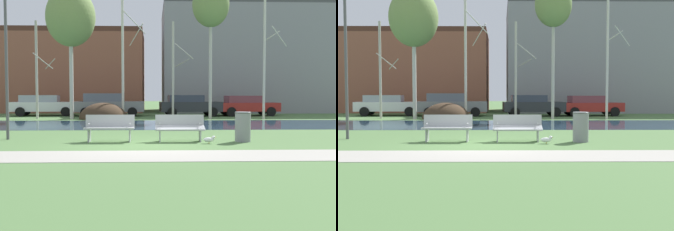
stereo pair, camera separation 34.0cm
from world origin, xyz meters
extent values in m
plane|color=#4C703D|center=(0.00, 10.00, 0.00)|extent=(120.00, 120.00, 0.00)
cube|color=#9E998E|center=(0.00, -2.23, 0.01)|extent=(60.00, 1.87, 0.01)
cube|color=#284256|center=(0.00, 8.18, 0.00)|extent=(80.00, 6.26, 0.01)
ellipsoid|color=#423021|center=(-2.79, 12.90, 0.00)|extent=(2.94, 2.65, 2.00)
cube|color=#9EA0A3|center=(-1.14, 0.77, 0.45)|extent=(1.60, 0.49, 0.05)
cube|color=#9EA0A3|center=(-1.14, 1.05, 0.67)|extent=(1.60, 0.09, 0.40)
cube|color=#9EA0A3|center=(-1.80, 0.84, 0.23)|extent=(0.04, 0.43, 0.45)
cube|color=#9EA0A3|center=(-0.49, 0.83, 0.23)|extent=(0.04, 0.43, 0.45)
cylinder|color=#9EA0A3|center=(-1.80, 0.80, 0.59)|extent=(0.04, 0.28, 0.04)
cylinder|color=#9EA0A3|center=(-0.49, 0.79, 0.59)|extent=(0.04, 0.28, 0.04)
cube|color=#9EA0A3|center=(1.14, 0.77, 0.45)|extent=(1.60, 0.49, 0.16)
cube|color=#9EA0A3|center=(1.14, 1.05, 0.67)|extent=(1.60, 0.09, 0.40)
cube|color=#9EA0A3|center=(0.49, 0.84, 0.23)|extent=(0.04, 0.43, 0.45)
cube|color=#9EA0A3|center=(1.80, 0.83, 0.23)|extent=(0.04, 0.43, 0.45)
cylinder|color=#9EA0A3|center=(0.49, 0.80, 0.59)|extent=(0.04, 0.28, 0.04)
cylinder|color=#9EA0A3|center=(1.80, 0.79, 0.59)|extent=(0.04, 0.28, 0.04)
cylinder|color=gray|center=(3.19, 0.74, 0.49)|extent=(0.50, 0.50, 0.97)
torus|color=#494A4C|center=(3.19, 0.74, 0.94)|extent=(0.53, 0.53, 0.04)
ellipsoid|color=white|center=(2.00, 0.26, 0.12)|extent=(0.34, 0.15, 0.15)
sphere|color=white|center=(2.15, 0.26, 0.20)|extent=(0.11, 0.11, 0.11)
cone|color=gold|center=(2.21, 0.26, 0.20)|extent=(0.06, 0.03, 0.03)
cylinder|color=gold|center=(2.02, 0.23, 0.05)|extent=(0.01, 0.01, 0.10)
cylinder|color=gold|center=(2.02, 0.29, 0.05)|extent=(0.01, 0.01, 0.10)
cylinder|color=#4C4C51|center=(-4.68, 1.66, 2.41)|extent=(0.10, 0.10, 4.81)
cylinder|color=#BCB7A8|center=(-6.92, 13.32, 3.02)|extent=(0.15, 0.15, 6.04)
cylinder|color=#BCB7A8|center=(-6.21, 13.81, 3.43)|extent=(0.98, 1.40, 0.59)
cylinder|color=#BCB7A8|center=(-6.37, 12.75, 3.53)|extent=(1.00, 0.97, 0.93)
cylinder|color=beige|center=(-4.63, 12.52, 3.93)|extent=(0.24, 0.24, 7.86)
ellipsoid|color=olive|center=(-4.63, 12.52, 6.13)|extent=(2.94, 2.94, 3.53)
cylinder|color=beige|center=(-1.61, 13.41, 3.86)|extent=(0.16, 0.16, 7.72)
cylinder|color=beige|center=(-0.78, 13.97, 5.30)|extent=(0.96, 1.37, 1.28)
cylinder|color=beige|center=(-0.85, 12.63, 5.87)|extent=(1.36, 1.33, 1.24)
cylinder|color=#BCB7A8|center=(1.54, 13.56, 3.04)|extent=(0.15, 0.15, 6.08)
cylinder|color=#BCB7A8|center=(2.15, 13.98, 3.52)|extent=(0.85, 1.21, 0.45)
cylinder|color=#BCB7A8|center=(2.21, 12.88, 4.14)|extent=(1.28, 1.25, 0.87)
cylinder|color=#BCB7A8|center=(3.75, 12.39, 4.41)|extent=(0.19, 0.19, 8.82)
ellipsoid|color=olive|center=(3.75, 12.39, 6.88)|extent=(2.22, 2.22, 2.67)
cylinder|color=beige|center=(7.01, 12.26, 3.65)|extent=(0.15, 0.15, 7.30)
cylinder|color=beige|center=(7.53, 12.62, 5.05)|extent=(0.72, 1.02, 0.54)
cylinder|color=beige|center=(7.69, 11.55, 4.91)|extent=(1.27, 1.24, 1.05)
cube|color=silver|center=(-7.27, 16.60, 0.65)|extent=(4.68, 2.11, 0.65)
cube|color=#949AAC|center=(-7.63, 16.57, 1.21)|extent=(2.66, 1.75, 0.47)
cylinder|color=black|center=(-5.83, 17.60, 0.32)|extent=(0.65, 0.27, 0.64)
cylinder|color=black|center=(-5.70, 15.82, 0.32)|extent=(0.65, 0.27, 0.64)
cylinder|color=black|center=(-8.83, 17.37, 0.32)|extent=(0.65, 0.27, 0.64)
cylinder|color=black|center=(-8.70, 15.60, 0.32)|extent=(0.65, 0.27, 0.64)
cube|color=slate|center=(-2.72, 15.86, 0.67)|extent=(4.82, 2.17, 0.70)
cube|color=slate|center=(-3.10, 15.83, 1.29)|extent=(2.74, 1.80, 0.55)
cylinder|color=black|center=(-1.25, 16.88, 0.32)|extent=(0.65, 0.27, 0.64)
cylinder|color=black|center=(-1.11, 15.07, 0.32)|extent=(0.65, 0.27, 0.64)
cylinder|color=black|center=(-4.34, 16.65, 0.32)|extent=(0.65, 0.27, 0.64)
cylinder|color=black|center=(-4.20, 14.83, 0.32)|extent=(0.65, 0.27, 0.64)
cube|color=#282B30|center=(2.86, 15.73, 0.65)|extent=(4.30, 2.04, 0.67)
cube|color=#2F3648|center=(2.52, 15.70, 1.22)|extent=(2.45, 1.70, 0.47)
cylinder|color=black|center=(4.17, 16.69, 0.32)|extent=(0.65, 0.27, 0.64)
cylinder|color=black|center=(4.30, 14.96, 0.32)|extent=(0.65, 0.27, 0.64)
cylinder|color=black|center=(1.42, 16.49, 0.32)|extent=(0.65, 0.27, 0.64)
cylinder|color=black|center=(1.55, 14.76, 0.32)|extent=(0.65, 0.27, 0.64)
cube|color=maroon|center=(6.89, 16.06, 0.62)|extent=(4.33, 2.10, 0.60)
cube|color=brown|center=(6.56, 16.03, 1.17)|extent=(2.46, 1.74, 0.49)
cylinder|color=black|center=(8.21, 17.05, 0.32)|extent=(0.65, 0.27, 0.64)
cylinder|color=black|center=(8.34, 15.27, 0.32)|extent=(0.65, 0.27, 0.64)
cylinder|color=black|center=(5.44, 16.85, 0.32)|extent=(0.65, 0.27, 0.64)
cylinder|color=black|center=(5.58, 15.06, 0.32)|extent=(0.65, 0.27, 0.64)
cube|color=brown|center=(-7.65, 23.79, 3.21)|extent=(14.20, 7.74, 6.41)
cube|color=#4E2C21|center=(-7.65, 23.79, 6.61)|extent=(14.20, 7.74, 0.40)
cube|color=gray|center=(9.57, 23.74, 4.27)|extent=(16.83, 9.51, 8.54)
cube|color=#48484B|center=(9.57, 23.74, 8.74)|extent=(16.83, 9.51, 0.40)
camera|label=1|loc=(0.26, -12.48, 1.57)|focal=43.97mm
camera|label=2|loc=(0.60, -12.49, 1.57)|focal=43.97mm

